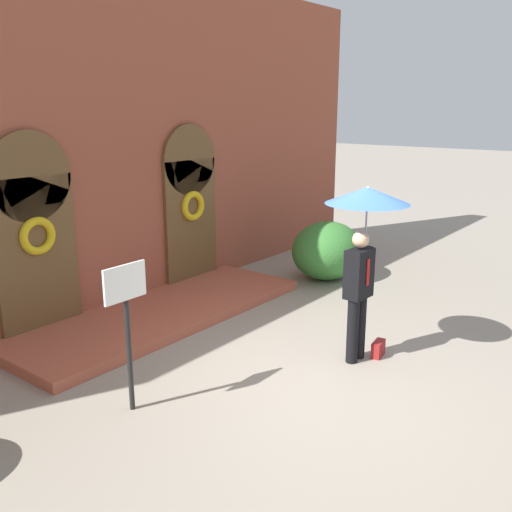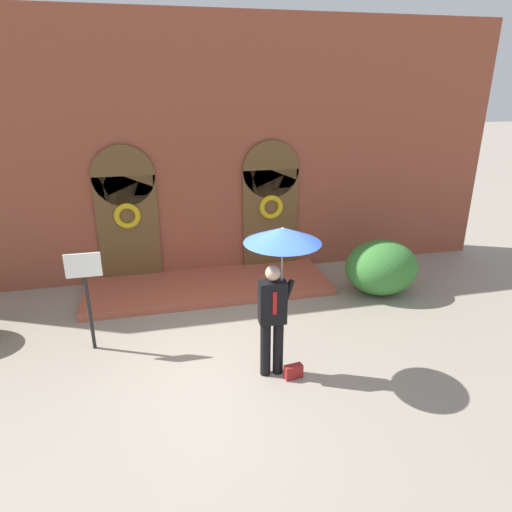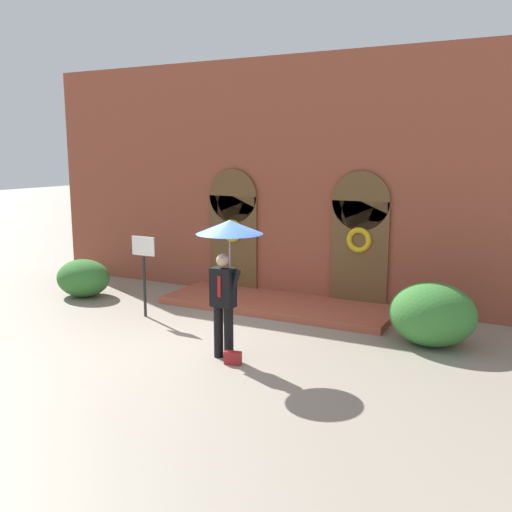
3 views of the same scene
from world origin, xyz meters
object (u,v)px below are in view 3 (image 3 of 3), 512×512
(handbag, at_px, (233,358))
(sign_post, at_px, (144,263))
(person_with_umbrella, at_px, (228,247))
(shrub_right, at_px, (432,314))
(shrub_left, at_px, (83,278))

(handbag, height_order, sign_post, sign_post)
(person_with_umbrella, relative_size, shrub_right, 1.54)
(handbag, relative_size, sign_post, 0.16)
(shrub_left, height_order, shrub_right, shrub_right)
(handbag, bearing_deg, sign_post, 144.31)
(shrub_left, bearing_deg, handbag, -22.76)
(shrub_left, xyz_separation_m, shrub_right, (8.17, 0.20, 0.13))
(handbag, height_order, shrub_right, shrub_right)
(person_with_umbrella, xyz_separation_m, handbag, (0.19, -0.20, -1.80))
(sign_post, relative_size, shrub_left, 1.29)
(person_with_umbrella, bearing_deg, shrub_right, 38.08)
(person_with_umbrella, bearing_deg, shrub_left, 158.35)
(handbag, bearing_deg, shrub_left, 149.05)
(handbag, xyz_separation_m, shrub_right, (2.72, 2.48, 0.47))
(handbag, relative_size, shrub_left, 0.21)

